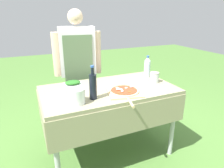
{
  "coord_description": "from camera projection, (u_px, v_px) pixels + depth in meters",
  "views": [
    {
      "loc": [
        -0.73,
        -1.72,
        1.49
      ],
      "look_at": [
        0.03,
        0.0,
        0.81
      ],
      "focal_mm": 32.0,
      "sensor_mm": 36.0,
      "label": 1
    }
  ],
  "objects": [
    {
      "name": "mixing_tub",
      "position": [
        76.0,
        96.0,
        1.65
      ],
      "size": [
        0.14,
        0.14,
        0.13
      ],
      "primitive_type": "cylinder",
      "color": "silver",
      "rests_on": "prep_table"
    },
    {
      "name": "water_bottle",
      "position": [
        147.0,
        67.0,
        2.31
      ],
      "size": [
        0.07,
        0.07,
        0.25
      ],
      "color": "silver",
      "rests_on": "prep_table"
    },
    {
      "name": "pizza_on_peel",
      "position": [
        124.0,
        92.0,
        1.88
      ],
      "size": [
        0.37,
        0.5,
        0.05
      ],
      "rotation": [
        0.0,
        0.0,
        -0.24
      ],
      "color": "#D1B27F",
      "rests_on": "prep_table"
    },
    {
      "name": "prep_table",
      "position": [
        109.0,
        97.0,
        2.04
      ],
      "size": [
        1.34,
        0.75,
        0.77
      ],
      "color": "gray",
      "rests_on": "ground"
    },
    {
      "name": "person_cook",
      "position": [
        78.0,
        64.0,
        2.41
      ],
      "size": [
        0.57,
        0.24,
        1.53
      ],
      "rotation": [
        0.0,
        0.0,
        3.0
      ],
      "color": "#4C4C51",
      "rests_on": "ground"
    },
    {
      "name": "sauce_jar",
      "position": [
        154.0,
        78.0,
        2.16
      ],
      "size": [
        0.1,
        0.1,
        0.11
      ],
      "color": "silver",
      "rests_on": "prep_table"
    },
    {
      "name": "ground_plane",
      "position": [
        109.0,
        151.0,
        2.27
      ],
      "size": [
        12.0,
        12.0,
        0.0
      ],
      "primitive_type": "plane",
      "color": "#517F38"
    },
    {
      "name": "herb_container",
      "position": [
        73.0,
        83.0,
        2.09
      ],
      "size": [
        0.2,
        0.17,
        0.04
      ],
      "rotation": [
        0.0,
        0.0,
        -0.09
      ],
      "color": "silver",
      "rests_on": "prep_table"
    },
    {
      "name": "oil_bottle",
      "position": [
        93.0,
        86.0,
        1.72
      ],
      "size": [
        0.07,
        0.07,
        0.3
      ],
      "color": "black",
      "rests_on": "prep_table"
    }
  ]
}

